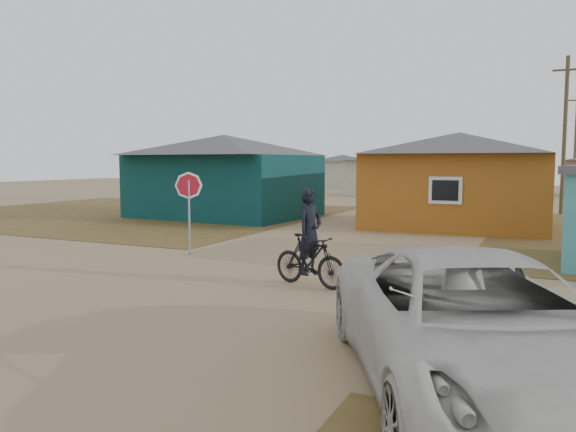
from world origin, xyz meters
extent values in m
plane|color=#957955|center=(0.00, 0.00, 0.00)|extent=(120.00, 120.00, 0.00)
cube|color=brown|center=(-14.00, 13.00, 0.01)|extent=(20.00, 18.00, 0.00)
cube|color=#093132|center=(-8.50, 13.50, 1.50)|extent=(8.40, 6.54, 3.00)
pyramid|color=#3C3C3F|center=(-8.50, 13.50, 3.50)|extent=(8.93, 7.08, 1.00)
cube|color=#9F5818|center=(2.50, 14.00, 1.50)|extent=(7.21, 6.24, 3.00)
pyramid|color=#3C3C3F|center=(2.50, 14.00, 3.45)|extent=(7.72, 6.76, 0.90)
cube|color=silver|center=(2.50, 10.97, 1.65)|extent=(1.20, 0.06, 1.00)
cube|color=black|center=(2.50, 10.94, 1.65)|extent=(0.95, 0.04, 0.75)
cube|color=#B2BAA0|center=(-6.00, 34.00, 1.40)|extent=(6.49, 5.60, 2.80)
pyramid|color=#3C3C3F|center=(-6.00, 34.00, 3.20)|extent=(7.04, 6.15, 0.80)
cube|color=#B2BAA0|center=(-14.00, 46.00, 1.35)|extent=(5.75, 5.28, 2.70)
pyramid|color=#3C3C3F|center=(-14.00, 46.00, 3.05)|extent=(6.28, 5.81, 0.70)
cylinder|color=brown|center=(6.50, 22.00, 4.00)|extent=(0.20, 0.20, 8.00)
cube|color=brown|center=(6.50, 22.00, 7.30)|extent=(1.40, 0.10, 0.10)
cylinder|color=brown|center=(7.50, 38.00, 4.00)|extent=(0.20, 0.20, 8.00)
cylinder|color=gray|center=(-3.46, 3.36, 1.08)|extent=(0.06, 0.06, 2.16)
imported|color=black|center=(1.34, 1.01, 0.57)|extent=(1.97, 1.01, 1.14)
imported|color=black|center=(1.34, 1.01, 1.20)|extent=(0.61, 0.77, 1.87)
imported|color=silver|center=(5.33, -3.45, 0.82)|extent=(5.07, 6.48, 1.64)
camera|label=1|loc=(6.04, -10.05, 2.71)|focal=35.00mm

